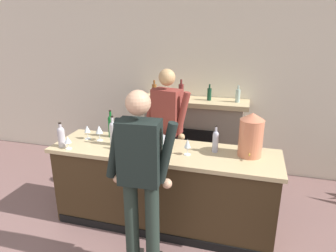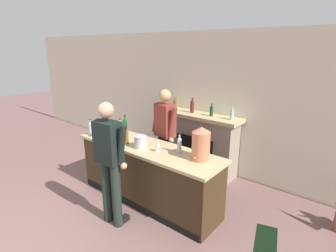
% 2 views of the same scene
% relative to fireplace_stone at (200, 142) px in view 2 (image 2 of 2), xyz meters
% --- Properties ---
extents(wall_back_panel, '(12.00, 0.07, 2.75)m').
position_rel_fireplace_stone_xyz_m(wall_back_panel, '(-0.27, 0.26, 0.77)').
color(wall_back_panel, '#EDE3CB').
rests_on(wall_back_panel, ground_plane).
extents(bar_counter, '(2.55, 0.71, 0.96)m').
position_rel_fireplace_stone_xyz_m(bar_counter, '(-0.06, -1.48, -0.13)').
color(bar_counter, '#392816').
rests_on(bar_counter, ground_plane).
extents(fireplace_stone, '(1.65, 0.52, 1.49)m').
position_rel_fireplace_stone_xyz_m(fireplace_stone, '(0.00, 0.00, 0.00)').
color(fireplace_stone, gray).
rests_on(fireplace_stone, ground_plane).
extents(person_customer, '(0.66, 0.32, 1.78)m').
position_rel_fireplace_stone_xyz_m(person_customer, '(-0.04, -2.23, 0.38)').
color(person_customer, '#1F2A24').
rests_on(person_customer, ground_plane).
extents(person_bartender, '(0.65, 0.37, 1.77)m').
position_rel_fireplace_stone_xyz_m(person_bartender, '(-0.18, -0.89, 0.37)').
color(person_bartender, black).
rests_on(person_bartender, ground_plane).
extents(copper_dispenser, '(0.25, 0.29, 0.47)m').
position_rel_fireplace_stone_xyz_m(copper_dispenser, '(0.87, -1.38, 0.59)').
color(copper_dispenser, '#C97251').
rests_on(copper_dispenser, bar_counter).
extents(ice_bucket_steel, '(0.20, 0.20, 0.19)m').
position_rel_fireplace_stone_xyz_m(ice_bucket_steel, '(-0.09, -1.59, 0.44)').
color(ice_bucket_steel, silver).
rests_on(ice_bucket_steel, bar_counter).
extents(wine_bottle_cabernet_heavy, '(0.08, 0.08, 0.31)m').
position_rel_fireplace_stone_xyz_m(wine_bottle_cabernet_heavy, '(-0.39, -1.61, 0.49)').
color(wine_bottle_cabernet_heavy, brown).
rests_on(wine_bottle_cabernet_heavy, bar_counter).
extents(wine_bottle_burgundy_dark, '(0.08, 0.08, 0.29)m').
position_rel_fireplace_stone_xyz_m(wine_bottle_burgundy_dark, '(-1.19, -1.71, 0.48)').
color(wine_bottle_burgundy_dark, '#ACA6AD').
rests_on(wine_bottle_burgundy_dark, bar_counter).
extents(wine_bottle_rose_blush, '(0.07, 0.07, 0.34)m').
position_rel_fireplace_stone_xyz_m(wine_bottle_rose_blush, '(-0.79, -1.26, 0.50)').
color(wine_bottle_rose_blush, '#0D541D').
rests_on(wine_bottle_rose_blush, bar_counter).
extents(wine_bottle_port_short, '(0.08, 0.08, 0.35)m').
position_rel_fireplace_stone_xyz_m(wine_bottle_port_short, '(-0.65, -1.50, 0.50)').
color(wine_bottle_port_short, '#B2B1B7').
rests_on(wine_bottle_port_short, bar_counter).
extents(wine_bottle_riesling_slim, '(0.06, 0.06, 0.30)m').
position_rel_fireplace_stone_xyz_m(wine_bottle_riesling_slim, '(0.50, -1.38, 0.48)').
color(wine_bottle_riesling_slim, '#AAA9BA').
rests_on(wine_bottle_riesling_slim, bar_counter).
extents(wine_glass_back_row, '(0.08, 0.08, 0.15)m').
position_rel_fireplace_stone_xyz_m(wine_glass_back_row, '(-0.28, -1.40, 0.45)').
color(wine_glass_back_row, silver).
rests_on(wine_glass_back_row, bar_counter).
extents(wine_glass_near_bucket, '(0.07, 0.07, 0.18)m').
position_rel_fireplace_stone_xyz_m(wine_glass_near_bucket, '(0.23, -1.54, 0.47)').
color(wine_glass_near_bucket, silver).
rests_on(wine_glass_near_bucket, bar_counter).
extents(wine_glass_mid_counter, '(0.09, 0.09, 0.19)m').
position_rel_fireplace_stone_xyz_m(wine_glass_mid_counter, '(-0.87, -1.42, 0.48)').
color(wine_glass_mid_counter, silver).
rests_on(wine_glass_mid_counter, bar_counter).
extents(wine_glass_front_right, '(0.07, 0.07, 0.17)m').
position_rel_fireplace_stone_xyz_m(wine_glass_front_right, '(-1.03, -1.41, 0.47)').
color(wine_glass_front_right, silver).
rests_on(wine_glass_front_right, bar_counter).
extents(wine_glass_by_dispenser, '(0.07, 0.07, 0.15)m').
position_rel_fireplace_stone_xyz_m(wine_glass_by_dispenser, '(-1.09, -1.74, 0.45)').
color(wine_glass_by_dispenser, silver).
rests_on(wine_glass_by_dispenser, bar_counter).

